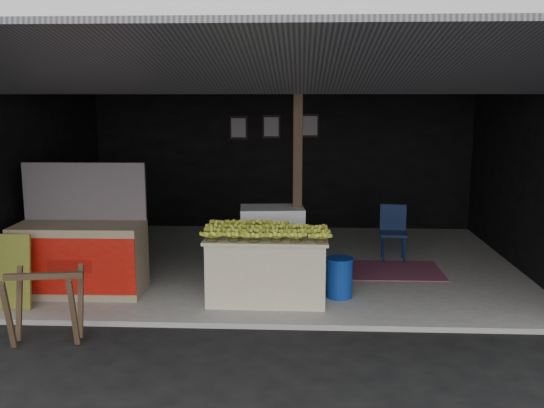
# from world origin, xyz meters

# --- Properties ---
(ground) EXTENTS (80.00, 80.00, 0.00)m
(ground) POSITION_xyz_m (0.00, 0.00, 0.00)
(ground) COLOR black
(ground) RESTS_ON ground
(concrete_slab) EXTENTS (7.00, 5.00, 0.06)m
(concrete_slab) POSITION_xyz_m (0.00, 2.50, 0.03)
(concrete_slab) COLOR gray
(concrete_slab) RESTS_ON ground
(shophouse) EXTENTS (7.40, 7.29, 3.02)m
(shophouse) POSITION_xyz_m (0.00, 2.82, 2.10)
(shophouse) COLOR black
(shophouse) RESTS_ON ground
(banana_table) EXTENTS (1.44, 0.90, 0.79)m
(banana_table) POSITION_xyz_m (-0.05, 0.83, 0.46)
(banana_table) COLOR beige
(banana_table) RESTS_ON concrete_slab
(banana_pile) EXTENTS (1.32, 0.80, 0.16)m
(banana_pile) POSITION_xyz_m (-0.05, 0.83, 0.92)
(banana_pile) COLOR yellow
(banana_pile) RESTS_ON banana_table
(white_crate) EXTENTS (0.90, 0.65, 0.94)m
(white_crate) POSITION_xyz_m (-0.04, 1.82, 0.53)
(white_crate) COLOR white
(white_crate) RESTS_ON concrete_slab
(neighbor_stall) EXTENTS (1.56, 0.73, 1.60)m
(neighbor_stall) POSITION_xyz_m (-2.36, 0.95, 0.54)
(neighbor_stall) COLOR #998466
(neighbor_stall) RESTS_ON concrete_slab
(green_signboard) EXTENTS (0.58, 0.15, 0.86)m
(green_signboard) POSITION_xyz_m (-3.02, 0.37, 0.49)
(green_signboard) COLOR black
(green_signboard) RESTS_ON concrete_slab
(sawhorse) EXTENTS (0.76, 0.75, 0.74)m
(sawhorse) POSITION_xyz_m (-2.20, -0.49, 0.47)
(sawhorse) COLOR #483324
(sawhorse) RESTS_ON ground
(water_barrel) EXTENTS (0.31, 0.31, 0.46)m
(water_barrel) POSITION_xyz_m (0.82, 0.94, 0.29)
(water_barrel) COLOR navy
(water_barrel) RESTS_ON concrete_slab
(plastic_chair) EXTENTS (0.41, 0.41, 0.82)m
(plastic_chair) POSITION_xyz_m (1.73, 2.76, 0.54)
(plastic_chair) COLOR #0A183C
(plastic_chair) RESTS_ON concrete_slab
(magenta_rug) EXTENTS (1.50, 1.00, 0.01)m
(magenta_rug) POSITION_xyz_m (1.56, 2.12, 0.07)
(magenta_rug) COLOR maroon
(magenta_rug) RESTS_ON concrete_slab
(picture_frames) EXTENTS (1.62, 0.04, 0.46)m
(picture_frames) POSITION_xyz_m (-0.17, 4.89, 1.93)
(picture_frames) COLOR black
(picture_frames) RESTS_ON shophouse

